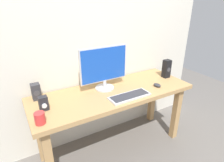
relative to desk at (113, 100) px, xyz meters
The scene contains 10 objects.
ground_plane 0.65m from the desk, ahead, with size 6.00×6.00×0.00m, color slate.
wall_back 0.92m from the desk, 90.00° to the left, with size 2.92×0.04×3.00m, color silver.
desk is the anchor object (origin of this frame).
monitor 0.37m from the desk, 113.35° to the left, with size 0.53×0.20×0.46m.
keyboard_primary 0.24m from the desk, 68.65° to the right, with size 0.43×0.16×0.02m.
mouse 0.52m from the desk, 17.46° to the right, with size 0.05×0.09×0.04m, color #333338.
speaker_right 0.79m from the desk, ahead, with size 0.08×0.08×0.22m.
speaker_left 0.78m from the desk, 163.01° to the left, with size 0.08×0.08×0.16m.
audio_controller 0.73m from the desk, behind, with size 0.08×0.07×0.13m.
coffee_mug 0.82m from the desk, 165.58° to the right, with size 0.08×0.08×0.10m, color red.
Camera 1 is at (-0.91, -1.56, 1.67)m, focal length 30.61 mm.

